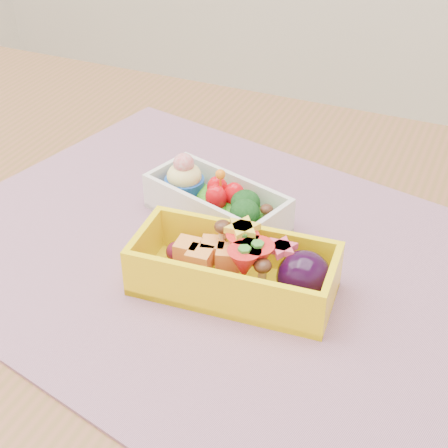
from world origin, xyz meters
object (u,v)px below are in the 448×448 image
at_px(table, 184,309).
at_px(bento_yellow, 238,268).
at_px(bento_white, 216,202).
at_px(placemat, 215,255).

distance_m(table, bento_yellow, 0.17).
xyz_separation_m(table, bento_yellow, (0.09, -0.06, 0.13)).
height_order(table, bento_white, bento_white).
xyz_separation_m(table, bento_white, (0.02, 0.05, 0.12)).
relative_size(bento_white, bento_yellow, 0.87).
bearing_deg(bento_yellow, bento_white, 119.14).
height_order(table, bento_yellow, bento_yellow).
relative_size(placemat, bento_white, 3.43).
height_order(placemat, bento_yellow, bento_yellow).
relative_size(placemat, bento_yellow, 3.00).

